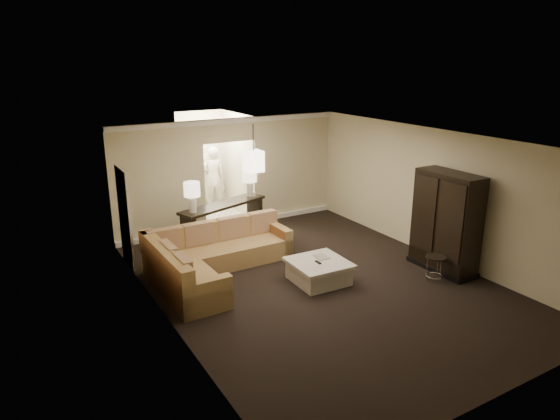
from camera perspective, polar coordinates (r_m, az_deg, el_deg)
ground at (r=9.90m, az=4.44°, el=-8.31°), size 8.00×8.00×0.00m
wall_back at (r=12.75m, az=-5.71°, el=4.17°), size 6.00×0.04×2.80m
wall_front at (r=6.76m, az=24.65°, el=-9.48°), size 6.00×0.04×2.80m
wall_left at (r=8.13m, az=-13.03°, el=-3.82°), size 0.04×8.00×2.80m
wall_right at (r=11.32m, az=17.21°, el=1.80°), size 0.04×8.00×2.80m
ceiling at (r=9.06m, az=4.85°, el=7.89°), size 6.00×8.00×0.02m
crown_molding at (r=12.47m, az=-5.79°, el=10.08°), size 6.00×0.10×0.12m
baseboard at (r=13.07m, az=-5.44°, el=-1.61°), size 6.00×0.10×0.12m
side_door at (r=10.82m, az=-17.31°, el=-0.84°), size 0.05×0.90×2.10m
foyer at (r=13.97m, az=-8.02°, el=4.82°), size 1.44×2.02×2.80m
sectional_sofa at (r=10.19m, az=-7.96°, el=-5.42°), size 3.09×2.46×0.92m
coffee_table at (r=9.88m, az=4.44°, el=-6.97°), size 1.11×1.11×0.45m
console_table at (r=12.01m, az=-6.46°, el=-0.95°), size 2.39×1.23×0.90m
armoire at (r=10.67m, az=18.41°, el=-1.55°), size 0.61×1.43×2.06m
drink_table at (r=10.32m, az=17.35°, el=-5.81°), size 0.40×0.40×0.51m
table_lamp_left at (r=11.22m, az=-10.02°, el=2.00°), size 0.36×0.36×0.69m
table_lamp_right at (r=12.38m, az=-3.49°, el=3.66°), size 0.36×0.36×0.69m
pendant_light at (r=11.49m, az=-3.04°, el=5.61°), size 0.38×0.38×1.09m
person at (r=14.34m, az=-7.66°, el=3.99°), size 0.83×0.65×2.03m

